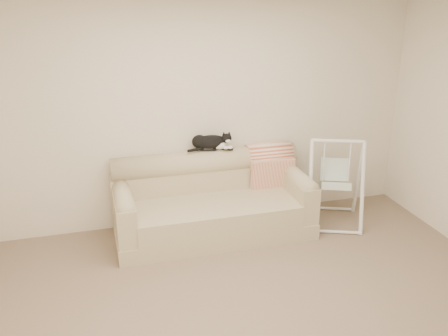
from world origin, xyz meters
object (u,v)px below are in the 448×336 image
object	(u,v)px
tuxedo_cat	(211,142)
remote_a	(208,150)
sofa	(212,203)
baby_swing	(335,181)
remote_b	(226,149)

from	to	relation	value
tuxedo_cat	remote_a	bearing A→B (deg)	-172.92
sofa	tuxedo_cat	size ratio (longest dim) A/B	4.14
remote_a	tuxedo_cat	xyz separation A→B (m)	(0.03, 0.00, 0.09)
remote_a	sofa	bearing A→B (deg)	-96.03
baby_swing	remote_a	bearing A→B (deg)	164.49
remote_a	remote_b	size ratio (longest dim) A/B	1.06
remote_a	baby_swing	xyz separation A→B (m)	(1.43, -0.40, -0.39)
sofa	tuxedo_cat	bearing A→B (deg)	77.38
remote_b	tuxedo_cat	bearing A→B (deg)	174.90
sofa	remote_a	bearing A→B (deg)	83.97
sofa	remote_a	world-z (taller)	remote_a
remote_b	baby_swing	size ratio (longest dim) A/B	0.17
remote_a	baby_swing	bearing A→B (deg)	-15.51
sofa	tuxedo_cat	world-z (taller)	tuxedo_cat
remote_b	remote_a	bearing A→B (deg)	176.67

